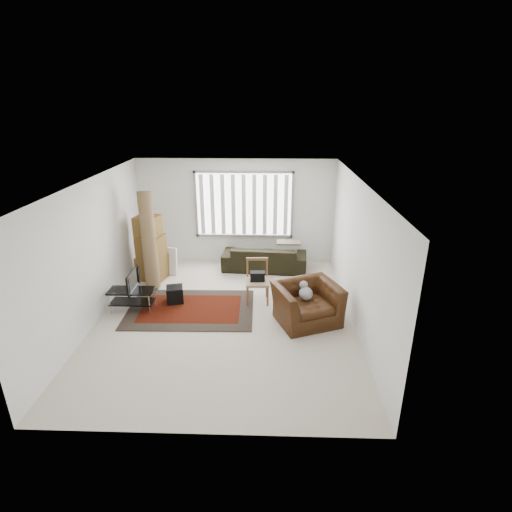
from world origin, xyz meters
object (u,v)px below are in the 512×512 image
at_px(sofa, 264,254).
at_px(armchair, 307,301).
at_px(side_chair, 257,279).
at_px(tv_stand, 132,295).
at_px(moving_boxes, 151,250).

relative_size(sofa, armchair, 1.43).
bearing_deg(side_chair, armchair, -42.18).
bearing_deg(tv_stand, moving_boxes, 90.18).
bearing_deg(tv_stand, armchair, -5.29).
distance_m(moving_boxes, sofa, 2.79).
bearing_deg(armchair, side_chair, 119.70).
xyz_separation_m(moving_boxes, sofa, (2.69, 0.64, -0.31)).
distance_m(tv_stand, sofa, 3.48).
bearing_deg(sofa, armchair, 112.79).
relative_size(tv_stand, armchair, 0.61).
bearing_deg(sofa, moving_boxes, 17.62).
xyz_separation_m(moving_boxes, armchair, (3.54, -1.90, -0.28)).
relative_size(moving_boxes, armchair, 1.05).
bearing_deg(tv_stand, side_chair, 10.30).
relative_size(sofa, side_chair, 2.28).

